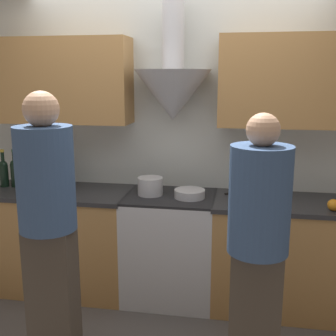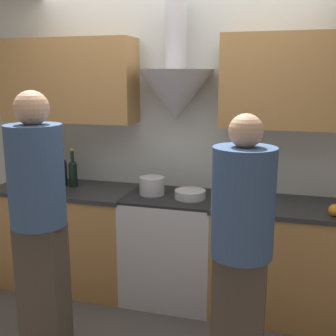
# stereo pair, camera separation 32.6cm
# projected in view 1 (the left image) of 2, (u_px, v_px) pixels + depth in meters

# --- Properties ---
(ground_plane) EXTENTS (12.00, 12.00, 0.00)m
(ground_plane) POSITION_uv_depth(u_px,v_px,m) (163.00, 317.00, 3.29)
(ground_plane) COLOR #4C4744
(wall_back) EXTENTS (8.40, 0.62, 2.60)m
(wall_back) POSITION_uv_depth(u_px,v_px,m) (174.00, 121.00, 3.55)
(wall_back) COLOR silver
(wall_back) RESTS_ON ground_plane
(counter_left) EXTENTS (1.21, 0.62, 0.89)m
(counter_left) POSITION_uv_depth(u_px,v_px,m) (62.00, 239.00, 3.67)
(counter_left) COLOR #B27F47
(counter_left) RESTS_ON ground_plane
(counter_right) EXTENTS (1.15, 0.62, 0.89)m
(counter_right) POSITION_uv_depth(u_px,v_px,m) (285.00, 255.00, 3.35)
(counter_right) COLOR #B27F47
(counter_right) RESTS_ON ground_plane
(stove_range) EXTENTS (0.73, 0.60, 0.89)m
(stove_range) POSITION_uv_depth(u_px,v_px,m) (170.00, 246.00, 3.51)
(stove_range) COLOR silver
(stove_range) RESTS_ON ground_plane
(wine_bottle_0) EXTENTS (0.08, 0.08, 0.33)m
(wine_bottle_0) POSITION_uv_depth(u_px,v_px,m) (4.00, 172.00, 3.67)
(wine_bottle_0) COLOR black
(wine_bottle_0) RESTS_ON counter_left
(wine_bottle_1) EXTENTS (0.08, 0.08, 0.33)m
(wine_bottle_1) POSITION_uv_depth(u_px,v_px,m) (15.00, 171.00, 3.67)
(wine_bottle_1) COLOR black
(wine_bottle_1) RESTS_ON counter_left
(wine_bottle_2) EXTENTS (0.07, 0.07, 0.33)m
(wine_bottle_2) POSITION_uv_depth(u_px,v_px,m) (23.00, 172.00, 3.64)
(wine_bottle_2) COLOR black
(wine_bottle_2) RESTS_ON counter_left
(wine_bottle_3) EXTENTS (0.08, 0.08, 0.33)m
(wine_bottle_3) POSITION_uv_depth(u_px,v_px,m) (32.00, 173.00, 3.62)
(wine_bottle_3) COLOR black
(wine_bottle_3) RESTS_ON counter_left
(wine_bottle_4) EXTENTS (0.08, 0.08, 0.33)m
(wine_bottle_4) POSITION_uv_depth(u_px,v_px,m) (44.00, 174.00, 3.60)
(wine_bottle_4) COLOR black
(wine_bottle_4) RESTS_ON counter_left
(wine_bottle_5) EXTENTS (0.07, 0.07, 0.33)m
(wine_bottle_5) POSITION_uv_depth(u_px,v_px,m) (56.00, 173.00, 3.60)
(wine_bottle_5) COLOR black
(wine_bottle_5) RESTS_ON counter_left
(wine_bottle_6) EXTENTS (0.07, 0.07, 0.34)m
(wine_bottle_6) POSITION_uv_depth(u_px,v_px,m) (67.00, 174.00, 3.58)
(wine_bottle_6) COLOR black
(wine_bottle_6) RESTS_ON counter_left
(stock_pot) EXTENTS (0.21, 0.21, 0.14)m
(stock_pot) POSITION_uv_depth(u_px,v_px,m) (150.00, 186.00, 3.42)
(stock_pot) COLOR silver
(stock_pot) RESTS_ON stove_range
(mixing_bowl) EXTENTS (0.24, 0.24, 0.07)m
(mixing_bowl) POSITION_uv_depth(u_px,v_px,m) (190.00, 194.00, 3.35)
(mixing_bowl) COLOR silver
(mixing_bowl) RESTS_ON stove_range
(orange_fruit) EXTENTS (0.09, 0.09, 0.09)m
(orange_fruit) POSITION_uv_depth(u_px,v_px,m) (333.00, 205.00, 3.02)
(orange_fruit) COLOR orange
(orange_fruit) RESTS_ON counter_right
(chefs_knife) EXTENTS (0.23, 0.11, 0.01)m
(chefs_knife) POSITION_uv_depth(u_px,v_px,m) (239.00, 193.00, 3.47)
(chefs_knife) COLOR silver
(chefs_knife) RESTS_ON counter_right
(person_foreground_left) EXTENTS (0.34, 0.34, 1.76)m
(person_foreground_left) POSITION_uv_depth(u_px,v_px,m) (48.00, 224.00, 2.51)
(person_foreground_left) COLOR #473D33
(person_foreground_left) RESTS_ON ground_plane
(person_foreground_right) EXTENTS (0.34, 0.34, 1.65)m
(person_foreground_right) POSITION_uv_depth(u_px,v_px,m) (258.00, 244.00, 2.38)
(person_foreground_right) COLOR #473D33
(person_foreground_right) RESTS_ON ground_plane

